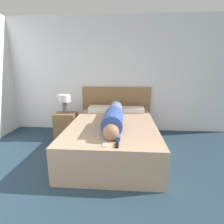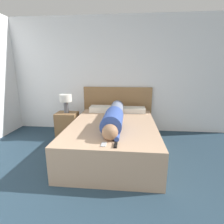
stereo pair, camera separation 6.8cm
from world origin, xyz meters
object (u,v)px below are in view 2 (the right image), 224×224
(pillow_second, at_px, (133,110))
(pillow_near_headboard, at_px, (103,109))
(cell_phone, at_px, (104,144))
(nightstand, at_px, (67,125))
(bed, at_px, (113,138))
(person_lying, at_px, (114,117))
(tv_remote, at_px, (116,145))
(table_lamp, at_px, (66,100))

(pillow_second, bearing_deg, pillow_near_headboard, 180.00)
(cell_phone, bearing_deg, pillow_near_headboard, 98.81)
(nightstand, distance_m, pillow_near_headboard, 0.85)
(bed, distance_m, pillow_near_headboard, 0.95)
(nightstand, xyz_separation_m, person_lying, (1.09, -0.68, 0.41))
(bed, distance_m, cell_phone, 0.91)
(bed, bearing_deg, tv_remote, -82.48)
(person_lying, height_order, pillow_near_headboard, person_lying)
(pillow_second, bearing_deg, bed, -113.12)
(table_lamp, height_order, person_lying, table_lamp)
(person_lying, bearing_deg, nightstand, 148.12)
(bed, bearing_deg, nightstand, 148.88)
(person_lying, bearing_deg, tv_remote, -83.95)
(nightstand, xyz_separation_m, table_lamp, (0.00, 0.00, 0.56))
(bed, height_order, tv_remote, tv_remote)
(bed, relative_size, table_lamp, 5.15)
(bed, xyz_separation_m, cell_phone, (-0.04, -0.86, 0.28))
(tv_remote, xyz_separation_m, cell_phone, (-0.15, 0.01, -0.01))
(nightstand, relative_size, table_lamp, 1.36)
(table_lamp, distance_m, cell_phone, 1.84)
(table_lamp, relative_size, cell_phone, 3.07)
(nightstand, height_order, tv_remote, tv_remote)
(pillow_near_headboard, distance_m, tv_remote, 1.77)
(pillow_second, bearing_deg, tv_remote, -98.04)
(cell_phone, bearing_deg, tv_remote, -5.41)
(nightstand, bearing_deg, bed, -31.12)
(bed, distance_m, pillow_second, 0.97)
(table_lamp, bearing_deg, pillow_near_headboard, 14.61)
(nightstand, xyz_separation_m, tv_remote, (1.18, -1.52, 0.28))
(nightstand, xyz_separation_m, cell_phone, (1.03, -1.51, 0.27))
(bed, xyz_separation_m, pillow_near_headboard, (-0.30, 0.84, 0.33))
(nightstand, height_order, pillow_near_headboard, pillow_near_headboard)
(person_lying, bearing_deg, pillow_near_headboard, 110.46)
(bed, distance_m, nightstand, 1.24)
(bed, distance_m, tv_remote, 0.93)
(person_lying, xyz_separation_m, pillow_second, (0.33, 0.88, -0.09))
(bed, bearing_deg, cell_phone, -92.39)
(nightstand, bearing_deg, table_lamp, 0.00)
(pillow_second, height_order, tv_remote, pillow_second)
(tv_remote, bearing_deg, pillow_second, 81.96)
(pillow_second, bearing_deg, cell_phone, -103.04)
(table_lamp, xyz_separation_m, cell_phone, (1.03, -1.51, -0.28))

